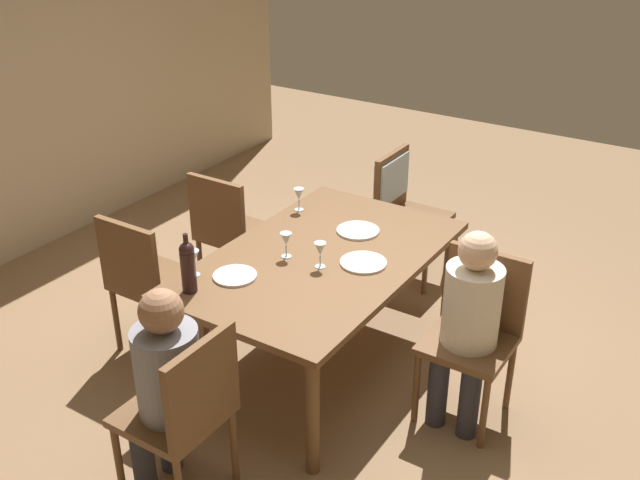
# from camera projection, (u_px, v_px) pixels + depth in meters

# --- Properties ---
(ground_plane) EXTENTS (10.00, 10.00, 0.00)m
(ground_plane) POSITION_uv_depth(u_px,v_px,m) (320.00, 360.00, 4.54)
(ground_plane) COLOR #846647
(dining_table) EXTENTS (1.74, 1.08, 0.72)m
(dining_table) POSITION_uv_depth(u_px,v_px,m) (320.00, 267.00, 4.24)
(dining_table) COLOR brown
(dining_table) RESTS_ON ground_plane
(chair_left_end) EXTENTS (0.44, 0.44, 0.92)m
(chair_left_end) POSITION_uv_depth(u_px,v_px,m) (186.00, 408.00, 3.31)
(chair_left_end) COLOR brown
(chair_left_end) RESTS_ON ground_plane
(chair_near) EXTENTS (0.44, 0.44, 0.92)m
(chair_near) POSITION_uv_depth(u_px,v_px,m) (475.00, 325.00, 3.92)
(chair_near) COLOR brown
(chair_near) RESTS_ON ground_plane
(chair_right_end) EXTENTS (0.44, 0.46, 0.92)m
(chair_right_end) POSITION_uv_depth(u_px,v_px,m) (400.00, 198.00, 5.26)
(chair_right_end) COLOR brown
(chair_right_end) RESTS_ON ground_plane
(chair_far_right) EXTENTS (0.44, 0.44, 0.92)m
(chair_far_right) POSITION_uv_depth(u_px,v_px,m) (229.00, 228.00, 4.97)
(chair_far_right) COLOR brown
(chair_far_right) RESTS_ON ground_plane
(chair_far_left) EXTENTS (0.44, 0.44, 0.92)m
(chair_far_left) POSITION_uv_depth(u_px,v_px,m) (145.00, 276.00, 4.38)
(chair_far_left) COLOR brown
(chair_far_left) RESTS_ON ground_plane
(person_woman_host) EXTENTS (0.30, 0.34, 1.11)m
(person_woman_host) POSITION_uv_depth(u_px,v_px,m) (165.00, 379.00, 3.32)
(person_woman_host) COLOR #33333D
(person_woman_host) RESTS_ON ground_plane
(person_man_bearded) EXTENTS (0.34, 0.30, 1.11)m
(person_man_bearded) POSITION_uv_depth(u_px,v_px,m) (469.00, 317.00, 3.78)
(person_man_bearded) COLOR #33333D
(person_man_bearded) RESTS_ON ground_plane
(wine_bottle_tall_green) EXTENTS (0.08, 0.08, 0.33)m
(wine_bottle_tall_green) POSITION_uv_depth(u_px,v_px,m) (188.00, 265.00, 3.79)
(wine_bottle_tall_green) COLOR black
(wine_bottle_tall_green) RESTS_ON dining_table
(wine_glass_near_left) EXTENTS (0.07, 0.07, 0.15)m
(wine_glass_near_left) POSITION_uv_depth(u_px,v_px,m) (299.00, 195.00, 4.72)
(wine_glass_near_left) COLOR silver
(wine_glass_near_left) RESTS_ON dining_table
(wine_glass_centre) EXTENTS (0.07, 0.07, 0.15)m
(wine_glass_centre) POSITION_uv_depth(u_px,v_px,m) (320.00, 250.00, 4.05)
(wine_glass_centre) COLOR silver
(wine_glass_centre) RESTS_ON dining_table
(wine_glass_near_right) EXTENTS (0.07, 0.07, 0.15)m
(wine_glass_near_right) POSITION_uv_depth(u_px,v_px,m) (286.00, 240.00, 4.15)
(wine_glass_near_right) COLOR silver
(wine_glass_near_right) RESTS_ON dining_table
(wine_glass_far) EXTENTS (0.07, 0.07, 0.15)m
(wine_glass_far) POSITION_uv_depth(u_px,v_px,m) (193.00, 258.00, 3.96)
(wine_glass_far) COLOR silver
(wine_glass_far) RESTS_ON dining_table
(dinner_plate_host) EXTENTS (0.26, 0.26, 0.01)m
(dinner_plate_host) POSITION_uv_depth(u_px,v_px,m) (363.00, 263.00, 4.12)
(dinner_plate_host) COLOR white
(dinner_plate_host) RESTS_ON dining_table
(dinner_plate_guest_left) EXTENTS (0.24, 0.24, 0.01)m
(dinner_plate_guest_left) POSITION_uv_depth(u_px,v_px,m) (235.00, 276.00, 3.99)
(dinner_plate_guest_left) COLOR white
(dinner_plate_guest_left) RESTS_ON dining_table
(dinner_plate_guest_right) EXTENTS (0.26, 0.26, 0.01)m
(dinner_plate_guest_right) POSITION_uv_depth(u_px,v_px,m) (358.00, 231.00, 4.48)
(dinner_plate_guest_right) COLOR white
(dinner_plate_guest_right) RESTS_ON dining_table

